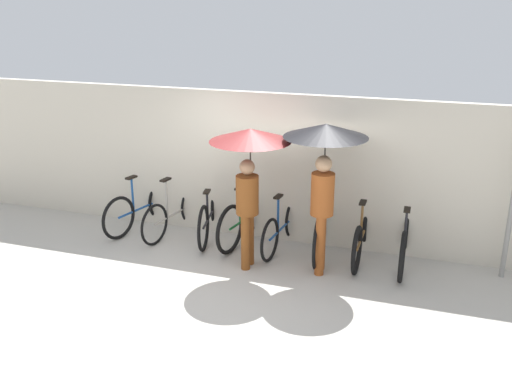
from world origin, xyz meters
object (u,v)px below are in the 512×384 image
pedestrian_center (325,153)px  parked_bicycle_6 (362,235)px  parked_bicycle_2 (210,214)px  parked_bicycle_3 (246,218)px  pedestrian_leading (249,156)px  parked_bicycle_1 (175,212)px  parked_bicycle_7 (405,240)px  parked_bicycle_0 (142,207)px  parked_bicycle_5 (322,228)px  parked_bicycle_4 (282,226)px

pedestrian_center → parked_bicycle_6: bearing=40.6°
parked_bicycle_2 → parked_bicycle_3: (0.62, -0.01, 0.02)m
parked_bicycle_6 → pedestrian_leading: (-1.52, -0.71, 1.27)m
parked_bicycle_1 → parked_bicycle_6: size_ratio=0.97×
parked_bicycle_7 → parked_bicycle_1: bearing=88.7°
pedestrian_leading → pedestrian_center: bearing=8.8°
parked_bicycle_1 → parked_bicycle_7: (3.68, -0.02, 0.01)m
parked_bicycle_2 → pedestrian_leading: bearing=-140.4°
parked_bicycle_0 → parked_bicycle_3: (1.84, 0.02, 0.02)m
parked_bicycle_7 → parked_bicycle_5: bearing=88.2°
parked_bicycle_1 → parked_bicycle_7: 3.68m
parked_bicycle_4 → parked_bicycle_6: bearing=-83.4°
parked_bicycle_1 → parked_bicycle_5: (2.45, -0.01, 0.03)m
parked_bicycle_3 → pedestrian_center: size_ratio=0.83×
parked_bicycle_3 → parked_bicycle_5: parked_bicycle_3 is taller
parked_bicycle_1 → parked_bicycle_4: 1.84m
pedestrian_leading → parked_bicycle_4: bearing=66.4°
parked_bicycle_1 → parked_bicycle_3: size_ratio=0.99×
parked_bicycle_0 → parked_bicycle_3: bearing=-75.6°
parked_bicycle_7 → pedestrian_center: pedestrian_center is taller
parked_bicycle_1 → parked_bicycle_7: size_ratio=0.96×
parked_bicycle_6 → pedestrian_leading: 2.11m
pedestrian_center → parked_bicycle_4: bearing=137.1°
parked_bicycle_4 → pedestrian_center: pedestrian_center is taller
parked_bicycle_1 → pedestrian_leading: pedestrian_leading is taller
parked_bicycle_4 → pedestrian_center: 1.63m
parked_bicycle_1 → parked_bicycle_3: 1.23m
parked_bicycle_0 → pedestrian_center: 3.49m
parked_bicycle_1 → pedestrian_center: pedestrian_center is taller
parked_bicycle_5 → parked_bicycle_7: (1.23, -0.02, -0.02)m
parked_bicycle_2 → parked_bicycle_4: 1.23m
parked_bicycle_1 → parked_bicycle_5: size_ratio=0.96×
parked_bicycle_4 → parked_bicycle_7: (1.84, -0.00, 0.02)m
parked_bicycle_4 → pedestrian_leading: 1.48m
parked_bicycle_2 → parked_bicycle_3: 0.62m
parked_bicycle_4 → parked_bicycle_6: (1.23, 0.03, 0.01)m
parked_bicycle_2 → parked_bicycle_5: (1.84, -0.05, 0.02)m
parked_bicycle_3 → parked_bicycle_7: parked_bicycle_3 is taller
parked_bicycle_3 → parked_bicycle_5: (1.23, -0.04, -0.00)m
parked_bicycle_7 → pedestrian_center: 1.83m
pedestrian_leading → parked_bicycle_7: bearing=17.6°
parked_bicycle_2 → parked_bicycle_5: parked_bicycle_2 is taller
parked_bicycle_3 → parked_bicycle_6: parked_bicycle_3 is taller
parked_bicycle_2 → parked_bicycle_5: bearing=-103.2°
parked_bicycle_1 → parked_bicycle_2: 0.61m
parked_bicycle_6 → pedestrian_center: size_ratio=0.84×
parked_bicycle_6 → parked_bicycle_1: bearing=90.1°
parked_bicycle_4 → parked_bicycle_5: parked_bicycle_4 is taller
parked_bicycle_4 → parked_bicycle_1: bearing=94.5°
parked_bicycle_7 → pedestrian_leading: bearing=106.8°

